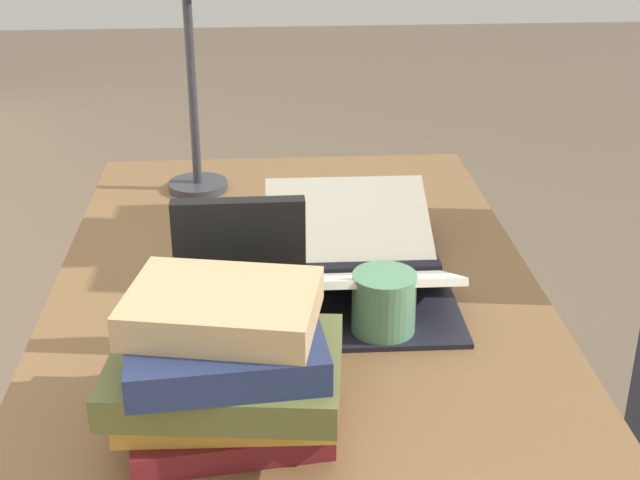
{
  "coord_description": "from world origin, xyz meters",
  "views": [
    {
      "loc": [
        -1.23,
        0.05,
        1.43
      ],
      "look_at": [
        0.04,
        -0.04,
        0.84
      ],
      "focal_mm": 50.0,
      "sensor_mm": 36.0,
      "label": 1
    }
  ],
  "objects_px": {
    "book_standing_upright": "(241,278)",
    "coffee_mug": "(384,304)",
    "open_book": "(354,260)",
    "book_stack_tall": "(225,364)"
  },
  "relations": [
    {
      "from": "open_book",
      "to": "book_standing_upright",
      "type": "height_order",
      "value": "book_standing_upright"
    },
    {
      "from": "book_stack_tall",
      "to": "book_standing_upright",
      "type": "bearing_deg",
      "value": -5.19
    },
    {
      "from": "book_standing_upright",
      "to": "coffee_mug",
      "type": "relative_size",
      "value": 2.19
    },
    {
      "from": "open_book",
      "to": "coffee_mug",
      "type": "bearing_deg",
      "value": -171.85
    },
    {
      "from": "open_book",
      "to": "coffee_mug",
      "type": "relative_size",
      "value": 4.58
    },
    {
      "from": "open_book",
      "to": "book_stack_tall",
      "type": "height_order",
      "value": "book_stack_tall"
    },
    {
      "from": "open_book",
      "to": "book_stack_tall",
      "type": "relative_size",
      "value": 1.63
    },
    {
      "from": "open_book",
      "to": "book_stack_tall",
      "type": "xyz_separation_m",
      "value": [
        -0.4,
        0.2,
        0.07
      ]
    },
    {
      "from": "open_book",
      "to": "book_standing_upright",
      "type": "relative_size",
      "value": 2.09
    },
    {
      "from": "open_book",
      "to": "book_standing_upright",
      "type": "xyz_separation_m",
      "value": [
        -0.22,
        0.18,
        0.09
      ]
    }
  ]
}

